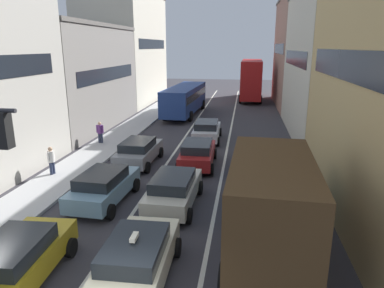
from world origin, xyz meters
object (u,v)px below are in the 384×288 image
at_px(taxi_centre_lane_front, 137,259).
at_px(sedan_left_lane_third, 139,151).
at_px(pedestrian_mid_sidewalk, 100,132).
at_px(removalist_box_truck, 269,200).
at_px(hatchback_centre_lane_third, 197,153).
at_px(sedan_right_lane_behind_truck, 253,165).
at_px(bus_far_queue_secondary, 251,78).
at_px(sedan_left_lane_front, 17,260).
at_px(pedestrian_far_sidewalk, 51,160).
at_px(wagon_left_lane_second, 104,186).
at_px(sedan_centre_lane_second, 174,189).
at_px(coupe_centre_lane_fourth, 207,130).
at_px(bus_mid_queue_primary, 185,98).

height_order(taxi_centre_lane_front, sedan_left_lane_third, taxi_centre_lane_front).
bearing_deg(pedestrian_mid_sidewalk, removalist_box_truck, -138.09).
distance_m(hatchback_centre_lane_third, sedan_right_lane_behind_truck, 3.58).
bearing_deg(bus_far_queue_secondary, sedan_left_lane_front, 170.80).
height_order(pedestrian_mid_sidewalk, pedestrian_far_sidewalk, same).
bearing_deg(removalist_box_truck, sedan_left_lane_third, 41.64).
xyz_separation_m(wagon_left_lane_second, sedan_left_lane_third, (-0.04, 5.45, 0.00)).
bearing_deg(taxi_centre_lane_front, sedan_left_lane_front, 98.00).
xyz_separation_m(removalist_box_truck, sedan_centre_lane_second, (-3.82, 3.14, -1.18)).
xyz_separation_m(sedan_centre_lane_second, sedan_left_lane_third, (-3.19, 5.35, 0.00)).
height_order(wagon_left_lane_second, bus_far_queue_secondary, bus_far_queue_secondary).
distance_m(hatchback_centre_lane_third, coupe_centre_lane_fourth, 5.85).
height_order(bus_mid_queue_primary, pedestrian_mid_sidewalk, bus_mid_queue_primary).
distance_m(sedan_centre_lane_second, coupe_centre_lane_fourth, 11.36).
xyz_separation_m(coupe_centre_lane_fourth, bus_mid_queue_primary, (-3.33, 9.89, 0.96)).
distance_m(removalist_box_truck, hatchback_centre_lane_third, 9.41).
xyz_separation_m(sedan_right_lane_behind_truck, pedestrian_far_sidewalk, (-10.66, -1.22, 0.15)).
xyz_separation_m(removalist_box_truck, taxi_centre_lane_front, (-3.84, -2.14, -1.18)).
relative_size(taxi_centre_lane_front, sedan_left_lane_front, 0.99).
distance_m(taxi_centre_lane_front, sedan_right_lane_behind_truck, 9.80).
height_order(coupe_centre_lane_fourth, bus_mid_queue_primary, bus_mid_queue_primary).
bearing_deg(removalist_box_truck, bus_mid_queue_primary, 18.05).
height_order(coupe_centre_lane_fourth, pedestrian_mid_sidewalk, pedestrian_mid_sidewalk).
xyz_separation_m(sedan_left_lane_third, coupe_centre_lane_fourth, (3.38, 6.00, 0.00)).
xyz_separation_m(wagon_left_lane_second, hatchback_centre_lane_third, (3.44, 5.61, 0.00)).
relative_size(sedan_left_lane_front, pedestrian_mid_sidewalk, 2.65).
bearing_deg(hatchback_centre_lane_third, wagon_left_lane_second, 146.96).
bearing_deg(removalist_box_truck, wagon_left_lane_second, 68.54).
height_order(coupe_centre_lane_fourth, bus_far_queue_secondary, bus_far_queue_secondary).
bearing_deg(wagon_left_lane_second, sedan_left_lane_front, 179.95).
bearing_deg(wagon_left_lane_second, coupe_centre_lane_fourth, -13.17).
xyz_separation_m(sedan_centre_lane_second, bus_mid_queue_primary, (-3.14, 21.24, 0.96)).
bearing_deg(wagon_left_lane_second, sedan_left_lane_third, 3.52).
distance_m(bus_far_queue_secondary, pedestrian_far_sidewalk, 32.32).
xyz_separation_m(coupe_centre_lane_fourth, bus_far_queue_secondary, (3.43, 21.69, 2.03)).
height_order(bus_far_queue_secondary, pedestrian_mid_sidewalk, bus_far_queue_secondary).
distance_m(sedan_centre_lane_second, pedestrian_far_sidewalk, 7.66).
bearing_deg(removalist_box_truck, bus_far_queue_secondary, 2.44).
xyz_separation_m(sedan_left_lane_front, bus_mid_queue_primary, (0.32, 27.08, 0.96)).
distance_m(wagon_left_lane_second, hatchback_centre_lane_third, 6.58).
height_order(sedan_left_lane_front, hatchback_centre_lane_third, same).
relative_size(taxi_centre_lane_front, bus_mid_queue_primary, 0.41).
bearing_deg(sedan_left_lane_third, coupe_centre_lane_fourth, -28.12).
bearing_deg(pedestrian_far_sidewalk, sedan_centre_lane_second, -10.80).
height_order(sedan_centre_lane_second, wagon_left_lane_second, same).
height_order(removalist_box_truck, pedestrian_far_sidewalk, removalist_box_truck).
height_order(hatchback_centre_lane_third, pedestrian_mid_sidewalk, pedestrian_mid_sidewalk).
bearing_deg(sedan_left_lane_third, hatchback_centre_lane_third, -86.14).
xyz_separation_m(taxi_centre_lane_front, coupe_centre_lane_fourth, (0.22, 16.64, -0.00)).
relative_size(bus_mid_queue_primary, pedestrian_far_sidewalk, 6.39).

